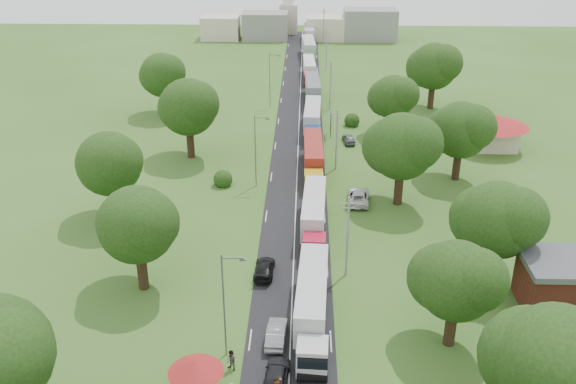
{
  "coord_description": "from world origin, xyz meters",
  "views": [
    {
      "loc": [
        1.1,
        -63.99,
        36.36
      ],
      "look_at": [
        -0.93,
        6.75,
        3.0
      ],
      "focal_mm": 40.0,
      "sensor_mm": 36.0,
      "label": 1
    }
  ],
  "objects_px": {
    "guard_booth": "(196,374)",
    "truck_0": "(312,303)",
    "car_lane_mid": "(276,333)",
    "info_sign": "(331,118)",
    "car_lane_front": "(276,375)"
  },
  "relations": [
    {
      "from": "guard_booth",
      "to": "car_lane_mid",
      "type": "distance_m",
      "value": 9.29
    },
    {
      "from": "guard_booth",
      "to": "truck_0",
      "type": "height_order",
      "value": "truck_0"
    },
    {
      "from": "truck_0",
      "to": "car_lane_front",
      "type": "height_order",
      "value": "truck_0"
    },
    {
      "from": "guard_booth",
      "to": "car_lane_front",
      "type": "height_order",
      "value": "guard_booth"
    },
    {
      "from": "info_sign",
      "to": "truck_0",
      "type": "bearing_deg",
      "value": -93.75
    },
    {
      "from": "info_sign",
      "to": "guard_booth",
      "type": "bearing_deg",
      "value": -101.68
    },
    {
      "from": "info_sign",
      "to": "car_lane_front",
      "type": "height_order",
      "value": "info_sign"
    },
    {
      "from": "truck_0",
      "to": "car_lane_mid",
      "type": "xyz_separation_m",
      "value": [
        -3.16,
        -2.54,
        -1.51
      ]
    },
    {
      "from": "info_sign",
      "to": "car_lane_front",
      "type": "distance_m",
      "value": 58.87
    },
    {
      "from": "car_lane_front",
      "to": "car_lane_mid",
      "type": "relative_size",
      "value": 1.04
    },
    {
      "from": "guard_booth",
      "to": "info_sign",
      "type": "height_order",
      "value": "info_sign"
    },
    {
      "from": "guard_booth",
      "to": "car_lane_front",
      "type": "relative_size",
      "value": 0.9
    },
    {
      "from": "guard_booth",
      "to": "truck_0",
      "type": "distance_m",
      "value": 13.18
    },
    {
      "from": "guard_booth",
      "to": "truck_0",
      "type": "bearing_deg",
      "value": 46.36
    },
    {
      "from": "guard_booth",
      "to": "car_lane_front",
      "type": "distance_m",
      "value": 6.52
    }
  ]
}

